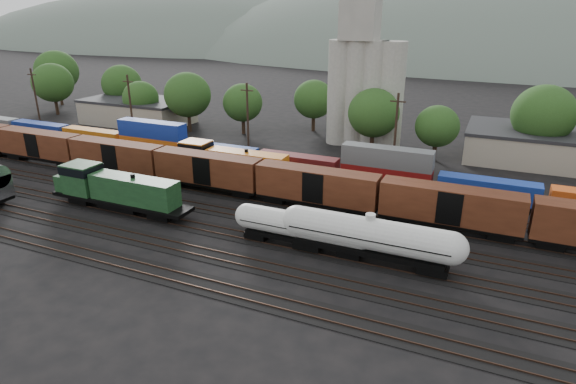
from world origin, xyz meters
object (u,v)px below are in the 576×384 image
at_px(green_locomotive, 113,188).
at_px(grain_silo, 364,81).
at_px(orange_locomotive, 226,161).
at_px(tank_car_a, 302,227).

bearing_deg(green_locomotive, grain_silo, 64.84).
relative_size(green_locomotive, orange_locomotive, 0.97).
relative_size(orange_locomotive, grain_silo, 0.68).
bearing_deg(grain_silo, green_locomotive, -115.16).
height_order(green_locomotive, orange_locomotive, green_locomotive).
relative_size(tank_car_a, orange_locomotive, 0.77).
height_order(green_locomotive, tank_car_a, green_locomotive).
bearing_deg(orange_locomotive, grain_silo, 64.41).
distance_m(green_locomotive, tank_car_a, 24.55).
height_order(green_locomotive, grain_silo, grain_silo).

